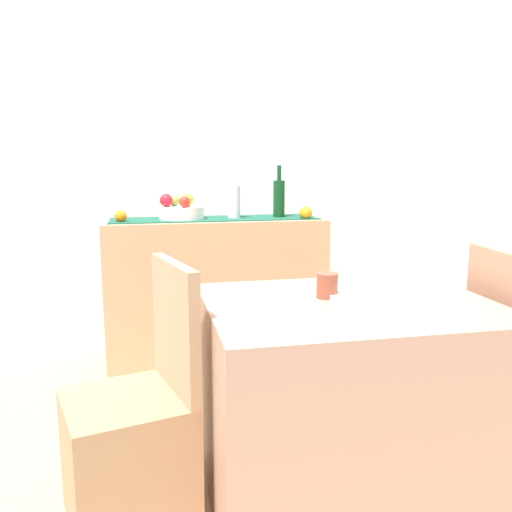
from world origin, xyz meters
TOP-DOWN VIEW (x-y plane):
  - ground_plane at (0.00, 0.00)m, footprint 6.40×6.40m
  - room_wall_rear at (0.00, 1.18)m, footprint 6.40×0.06m
  - sideboard_console at (-0.19, 0.92)m, footprint 1.33×0.42m
  - table_runner at (-0.19, 0.92)m, footprint 1.25×0.32m
  - fruit_bowl at (-0.39, 0.92)m, footprint 0.27×0.27m
  - apple_rear at (-0.38, 0.85)m, footprint 0.07×0.07m
  - apple_center at (-0.36, 0.93)m, footprint 0.08×0.08m
  - apple_front at (-0.48, 0.93)m, footprint 0.08×0.08m
  - apple_upper at (-0.43, 0.98)m, footprint 0.06×0.06m
  - wine_bottle at (0.21, 0.92)m, footprint 0.07×0.07m
  - ceramic_vase at (-0.07, 0.92)m, footprint 0.08×0.08m
  - orange_loose_near_bowl at (0.35, 0.80)m, footprint 0.08×0.08m
  - orange_loose_far at (-0.74, 0.86)m, footprint 0.07×0.07m
  - dining_table at (0.09, -0.56)m, footprint 1.02×0.80m
  - open_book at (0.18, -0.49)m, footprint 0.32×0.27m
  - coffee_cup at (0.03, -0.49)m, footprint 0.08×0.08m
  - chair_near_window at (-0.68, -0.56)m, footprint 0.49×0.49m

SIDE VIEW (x-z plane):
  - ground_plane at x=0.00m, z-range -0.02..0.00m
  - chair_near_window at x=-0.68m, z-range -0.18..0.72m
  - dining_table at x=0.09m, z-range 0.00..0.74m
  - sideboard_console at x=-0.19m, z-range 0.00..0.89m
  - open_book at x=0.18m, z-range 0.74..0.76m
  - coffee_cup at x=0.03m, z-range 0.74..0.83m
  - table_runner at x=-0.19m, z-range 0.89..0.89m
  - orange_loose_far at x=-0.74m, z-range 0.89..0.96m
  - orange_loose_near_bowl at x=0.35m, z-range 0.89..0.96m
  - fruit_bowl at x=-0.39m, z-range 0.89..0.97m
  - ceramic_vase at x=-0.07m, z-range 0.89..1.09m
  - apple_upper at x=-0.43m, z-range 0.97..1.03m
  - apple_rear at x=-0.38m, z-range 0.97..1.03m
  - apple_front at x=-0.48m, z-range 0.97..1.04m
  - apple_center at x=-0.36m, z-range 0.97..1.04m
  - wine_bottle at x=0.21m, z-range 0.85..1.17m
  - room_wall_rear at x=0.00m, z-range 0.00..2.70m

